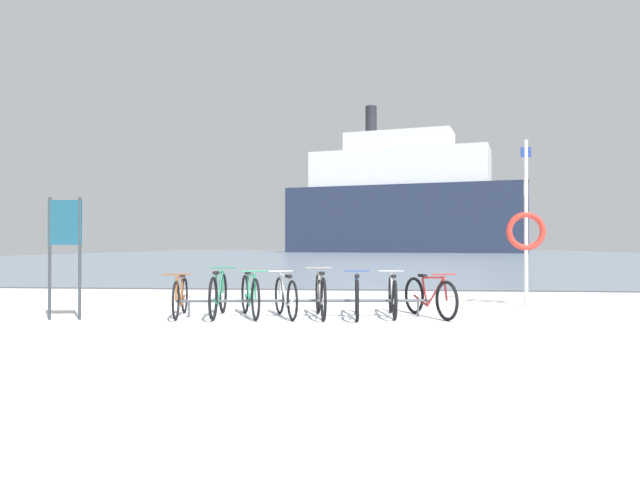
# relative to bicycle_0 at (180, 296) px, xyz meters

# --- Properties ---
(ground) EXTENTS (80.00, 132.00, 0.08)m
(ground) POSITION_rel_bicycle_0_xyz_m (2.85, 50.08, -0.39)
(ground) COLOR white
(bike_rack) EXTENTS (4.40, 0.55, 0.31)m
(bike_rack) POSITION_rel_bicycle_0_xyz_m (2.15, 0.16, -0.08)
(bike_rack) COLOR #4C5156
(bike_rack) RESTS_ON ground
(bicycle_0) EXTENTS (0.47, 1.66, 0.77)m
(bicycle_0) POSITION_rel_bicycle_0_xyz_m (0.00, 0.00, 0.00)
(bicycle_0) COLOR black
(bicycle_0) RESTS_ON ground
(bicycle_1) EXTENTS (0.46, 1.80, 0.85)m
(bicycle_1) POSITION_rel_bicycle_0_xyz_m (0.65, 0.08, 0.03)
(bicycle_1) COLOR black
(bicycle_1) RESTS_ON ground
(bicycle_2) EXTENTS (0.73, 1.69, 0.82)m
(bicycle_2) POSITION_rel_bicycle_0_xyz_m (1.21, 0.11, 0.02)
(bicycle_2) COLOR black
(bicycle_2) RESTS_ON ground
(bicycle_3) EXTENTS (0.69, 1.55, 0.79)m
(bicycle_3) POSITION_rel_bicycle_0_xyz_m (1.83, 0.10, 0.01)
(bicycle_3) COLOR black
(bicycle_3) RESTS_ON ground
(bicycle_4) EXTENTS (0.48, 1.75, 0.84)m
(bicycle_4) POSITION_rel_bicycle_0_xyz_m (2.44, 0.17, 0.03)
(bicycle_4) COLOR black
(bicycle_4) RESTS_ON ground
(bicycle_5) EXTENTS (0.46, 1.77, 0.79)m
(bicycle_5) POSITION_rel_bicycle_0_xyz_m (3.07, 0.17, 0.01)
(bicycle_5) COLOR black
(bicycle_5) RESTS_ON ground
(bicycle_6) EXTENTS (0.46, 1.74, 0.78)m
(bicycle_6) POSITION_rel_bicycle_0_xyz_m (3.69, 0.41, 0.00)
(bicycle_6) COLOR black
(bicycle_6) RESTS_ON ground
(bicycle_7) EXTENTS (0.80, 1.60, 0.77)m
(bicycle_7) POSITION_rel_bicycle_0_xyz_m (4.32, 0.33, -0.00)
(bicycle_7) COLOR black
(bicycle_7) RESTS_ON ground
(info_sign) EXTENTS (0.55, 0.11, 2.05)m
(info_sign) POSITION_rel_bicycle_0_xyz_m (-1.79, -0.57, 1.04)
(info_sign) COLOR #33383D
(info_sign) RESTS_ON ground
(rescue_post) EXTENTS (0.79, 0.12, 3.40)m
(rescue_post) POSITION_rel_bicycle_0_xyz_m (6.47, 2.35, 1.25)
(rescue_post) COLOR silver
(rescue_post) RESTS_ON ground
(ferry_ship) EXTENTS (38.20, 19.12, 23.52)m
(ferry_ship) POSITION_rel_bicycle_0_xyz_m (8.43, 83.19, 7.54)
(ferry_ship) COLOR #232D47
(ferry_ship) RESTS_ON ground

